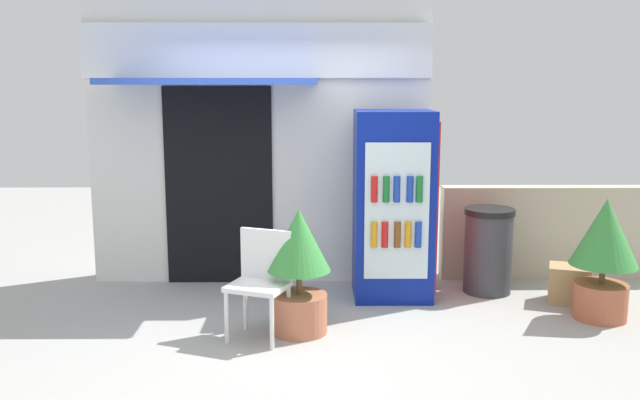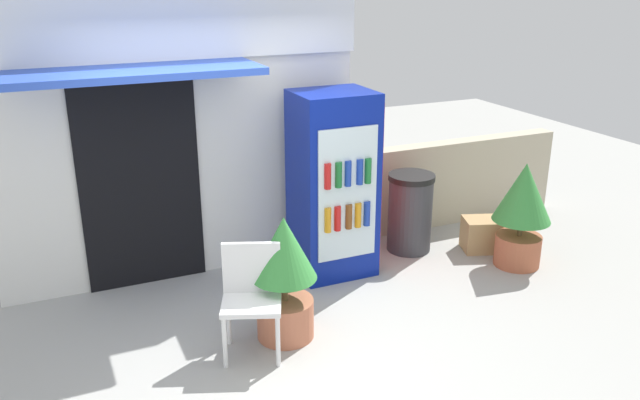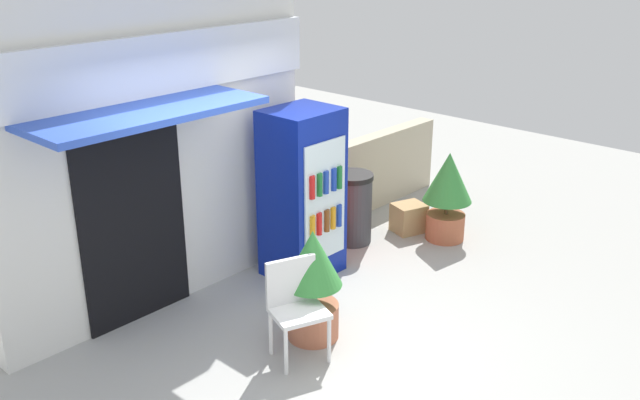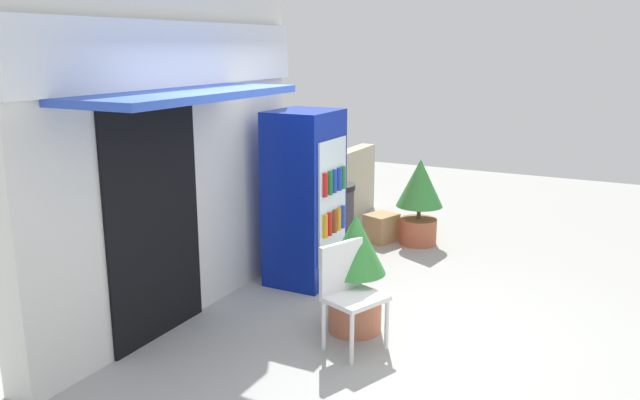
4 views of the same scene
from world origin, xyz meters
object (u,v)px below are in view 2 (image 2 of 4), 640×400
at_px(plastic_chair, 252,291).
at_px(trash_bin, 410,212).
at_px(potted_plant_curbside, 522,207).
at_px(drink_cooler, 334,185).
at_px(potted_plant_near_shop, 284,272).
at_px(cardboard_box, 481,234).

height_order(plastic_chair, trash_bin, plastic_chair).
bearing_deg(potted_plant_curbside, drink_cooler, 159.75).
relative_size(potted_plant_near_shop, cardboard_box, 2.83).
bearing_deg(cardboard_box, drink_cooler, 173.19).
bearing_deg(plastic_chair, cardboard_box, 16.58).
bearing_deg(cardboard_box, potted_plant_near_shop, -163.18).
xyz_separation_m(drink_cooler, cardboard_box, (1.67, -0.20, -0.73)).
bearing_deg(plastic_chair, potted_plant_curbside, 7.57).
bearing_deg(drink_cooler, plastic_chair, -138.70).
distance_m(drink_cooler, potted_plant_near_shop, 1.36).
relative_size(plastic_chair, potted_plant_near_shop, 0.84).
height_order(drink_cooler, cardboard_box, drink_cooler).
distance_m(plastic_chair, potted_plant_curbside, 3.02).
height_order(trash_bin, cardboard_box, trash_bin).
bearing_deg(trash_bin, plastic_chair, -151.33).
height_order(drink_cooler, potted_plant_curbside, drink_cooler).
bearing_deg(cardboard_box, trash_bin, 154.88).
bearing_deg(potted_plant_near_shop, plastic_chair, -165.43).
bearing_deg(cardboard_box, plastic_chair, -163.42).
height_order(plastic_chair, potted_plant_near_shop, potted_plant_near_shop).
bearing_deg(trash_bin, potted_plant_near_shop, -149.29).
relative_size(plastic_chair, potted_plant_curbside, 0.81).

